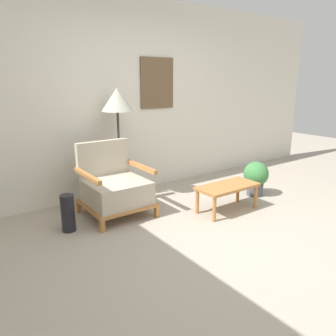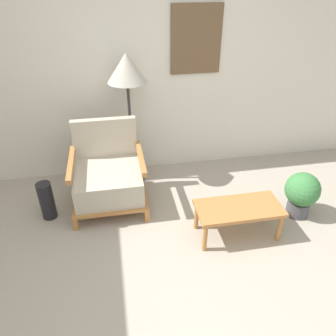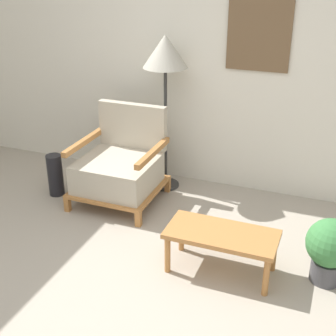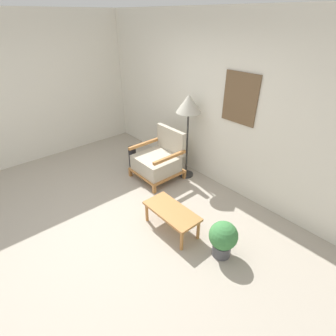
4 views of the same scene
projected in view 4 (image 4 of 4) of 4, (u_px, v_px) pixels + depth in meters
name	position (u px, v px, depth m)	size (l,w,h in m)	color
ground_plane	(105.00, 228.00, 3.67)	(14.00, 14.00, 0.00)	#A89E8E
wall_back	(214.00, 104.00, 4.18)	(8.00, 0.09, 2.70)	silver
wall_left	(49.00, 88.00, 5.06)	(0.06, 8.00, 2.70)	silver
armchair	(158.00, 160.00, 4.67)	(0.76, 0.74, 0.87)	#B2753D
floor_lamp	(189.00, 107.00, 4.23)	(0.41, 0.41, 1.50)	#2D2D2D
coffee_table	(172.00, 213.00, 3.51)	(0.80, 0.38, 0.33)	#B2753D
vase	(132.00, 157.00, 5.07)	(0.15, 0.15, 0.41)	black
potted_plant	(223.00, 238.00, 3.13)	(0.35, 0.35, 0.49)	#4C4C51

